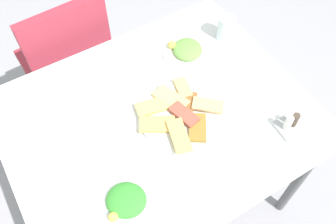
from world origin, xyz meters
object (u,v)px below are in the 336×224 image
at_px(salad_plate_rice, 126,201).
at_px(paper_napkin, 59,122).
at_px(condiment_caddy, 290,124).
at_px(pide_platter, 180,114).
at_px(fork, 61,125).
at_px(drinking_glass, 225,28).
at_px(dining_chair, 69,60).
at_px(salad_plate_greens, 187,50).
at_px(dining_table, 159,128).
at_px(spoon, 57,118).

height_order(salad_plate_rice, paper_napkin, salad_plate_rice).
xyz_separation_m(paper_napkin, condiment_caddy, (0.72, -0.47, 0.02)).
bearing_deg(pide_platter, fork, 154.44).
bearing_deg(condiment_caddy, paper_napkin, 147.15).
xyz_separation_m(drinking_glass, fork, (-0.80, -0.06, -0.05)).
relative_size(dining_chair, salad_plate_greens, 4.29).
distance_m(dining_table, dining_chair, 0.72).
bearing_deg(pide_platter, dining_table, 149.41).
bearing_deg(drinking_glass, dining_chair, 142.21).
height_order(dining_table, drinking_glass, drinking_glass).
relative_size(drinking_glass, paper_napkin, 0.90).
distance_m(fork, spoon, 0.04).
xyz_separation_m(paper_napkin, spoon, (0.00, 0.02, 0.00)).
relative_size(dining_table, fork, 6.48).
relative_size(dining_table, dining_chair, 1.23).
height_order(dining_table, condiment_caddy, condiment_caddy).
bearing_deg(dining_chair, salad_plate_greens, -48.33).
bearing_deg(dining_table, salad_plate_greens, 38.94).
xyz_separation_m(dining_table, fork, (-0.33, 0.15, 0.09)).
relative_size(pide_platter, paper_napkin, 2.86).
height_order(dining_chair, spoon, dining_chair).
bearing_deg(dining_chair, dining_table, -78.34).
xyz_separation_m(dining_table, salad_plate_greens, (0.27, 0.22, 0.10)).
height_order(dining_table, fork, fork).
xyz_separation_m(dining_table, dining_chair, (-0.14, 0.68, -0.16)).
height_order(paper_napkin, condiment_caddy, condiment_caddy).
bearing_deg(salad_plate_greens, dining_table, -141.06).
bearing_deg(salad_plate_greens, condiment_caddy, -77.32).
distance_m(drinking_glass, spoon, 0.80).
height_order(dining_chair, condiment_caddy, dining_chair).
xyz_separation_m(pide_platter, salad_plate_greens, (0.20, 0.26, 0.00)).
height_order(pide_platter, salad_plate_greens, salad_plate_greens).
height_order(dining_chair, pide_platter, dining_chair).
distance_m(dining_table, spoon, 0.39).
bearing_deg(salad_plate_greens, spoon, -176.89).
bearing_deg(condiment_caddy, salad_plate_rice, 175.07).
xyz_separation_m(dining_chair, paper_napkin, (-0.19, -0.52, 0.24)).
distance_m(salad_plate_rice, paper_napkin, 0.42).
xyz_separation_m(dining_table, pide_platter, (0.07, -0.04, 0.09)).
bearing_deg(fork, pide_platter, -12.41).
relative_size(drinking_glass, fork, 0.62).
distance_m(salad_plate_rice, spoon, 0.43).
distance_m(pide_platter, salad_plate_greens, 0.33).
bearing_deg(spoon, salad_plate_greens, 15.32).
bearing_deg(fork, dining_table, -11.25).
relative_size(salad_plate_greens, spoon, 1.23).
relative_size(pide_platter, salad_plate_greens, 1.61).
height_order(dining_table, paper_napkin, paper_napkin).
bearing_deg(spoon, fork, -77.79).
relative_size(dining_chair, spoon, 5.28).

